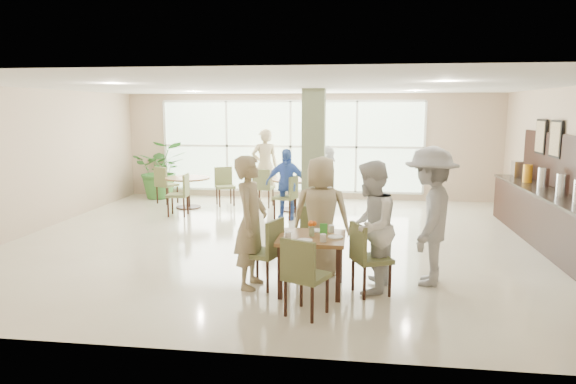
# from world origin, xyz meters

# --- Properties ---
(ground) EXTENTS (10.00, 10.00, 0.00)m
(ground) POSITION_xyz_m (0.00, 0.00, 0.00)
(ground) COLOR beige
(ground) RESTS_ON ground
(room_shell) EXTENTS (10.00, 10.00, 10.00)m
(room_shell) POSITION_xyz_m (0.00, 0.00, 1.70)
(room_shell) COLOR white
(room_shell) RESTS_ON ground
(window_bank) EXTENTS (7.00, 0.04, 7.00)m
(window_bank) POSITION_xyz_m (-0.50, 4.46, 1.40)
(window_bank) COLOR silver
(window_bank) RESTS_ON ground
(column) EXTENTS (0.45, 0.45, 2.80)m
(column) POSITION_xyz_m (0.40, 1.20, 1.40)
(column) COLOR #667652
(column) RESTS_ON ground
(main_table) EXTENTS (0.88, 0.88, 0.75)m
(main_table) POSITION_xyz_m (0.71, -2.60, 0.65)
(main_table) COLOR brown
(main_table) RESTS_ON ground
(round_table_left) EXTENTS (1.07, 1.07, 0.75)m
(round_table_left) POSITION_xyz_m (-2.81, 2.76, 0.57)
(round_table_left) COLOR brown
(round_table_left) RESTS_ON ground
(round_table_right) EXTENTS (1.02, 1.02, 0.75)m
(round_table_right) POSITION_xyz_m (-0.21, 2.78, 0.55)
(round_table_right) COLOR brown
(round_table_right) RESTS_ON ground
(chairs_main_table) EXTENTS (2.05, 2.20, 0.95)m
(chairs_main_table) POSITION_xyz_m (0.72, -2.59, 0.47)
(chairs_main_table) COLOR brown
(chairs_main_table) RESTS_ON ground
(chairs_table_left) EXTENTS (2.15, 1.99, 0.95)m
(chairs_table_left) POSITION_xyz_m (-2.75, 2.76, 0.47)
(chairs_table_left) COLOR brown
(chairs_table_left) RESTS_ON ground
(chairs_table_right) EXTENTS (2.02, 1.84, 0.95)m
(chairs_table_right) POSITION_xyz_m (-0.26, 2.72, 0.47)
(chairs_table_right) COLOR brown
(chairs_table_right) RESTS_ON ground
(tabletop_clutter) EXTENTS (0.74, 0.75, 0.21)m
(tabletop_clutter) POSITION_xyz_m (0.76, -2.63, 0.81)
(tabletop_clutter) COLOR white
(tabletop_clutter) RESTS_ON main_table
(buffet_counter) EXTENTS (0.64, 4.70, 1.95)m
(buffet_counter) POSITION_xyz_m (4.70, 0.51, 0.55)
(buffet_counter) COLOR black
(buffet_counter) RESTS_ON ground
(framed_art_a) EXTENTS (0.05, 0.55, 0.70)m
(framed_art_a) POSITION_xyz_m (4.95, 1.00, 1.85)
(framed_art_a) COLOR black
(framed_art_a) RESTS_ON ground
(framed_art_b) EXTENTS (0.05, 0.55, 0.70)m
(framed_art_b) POSITION_xyz_m (4.95, 1.80, 1.85)
(framed_art_b) COLOR black
(framed_art_b) RESTS_ON ground
(potted_plant) EXTENTS (1.77, 1.77, 1.56)m
(potted_plant) POSITION_xyz_m (-3.98, 4.01, 0.78)
(potted_plant) COLOR #32692A
(potted_plant) RESTS_ON ground
(teen_left) EXTENTS (0.48, 0.69, 1.80)m
(teen_left) POSITION_xyz_m (-0.12, -2.55, 0.90)
(teen_left) COLOR tan
(teen_left) RESTS_ON ground
(teen_far) EXTENTS (0.86, 0.48, 1.74)m
(teen_far) POSITION_xyz_m (0.77, -1.85, 0.87)
(teen_far) COLOR tan
(teen_far) RESTS_ON ground
(teen_right) EXTENTS (0.84, 0.98, 1.75)m
(teen_right) POSITION_xyz_m (1.47, -2.51, 0.88)
(teen_right) COLOR white
(teen_right) RESTS_ON ground
(teen_standing) EXTENTS (0.98, 1.37, 1.92)m
(teen_standing) POSITION_xyz_m (2.28, -2.10, 0.96)
(teen_standing) COLOR #A2A2A5
(teen_standing) RESTS_ON ground
(adult_a) EXTENTS (0.93, 0.55, 1.55)m
(adult_a) POSITION_xyz_m (-0.25, 1.82, 0.78)
(adult_a) COLOR #4168C5
(adult_a) RESTS_ON ground
(adult_b) EXTENTS (0.78, 1.51, 1.56)m
(adult_b) POSITION_xyz_m (0.55, 2.75, 0.78)
(adult_b) COLOR white
(adult_b) RESTS_ON ground
(adult_standing) EXTENTS (0.81, 0.67, 1.90)m
(adult_standing) POSITION_xyz_m (-1.09, 3.85, 0.95)
(adult_standing) COLOR tan
(adult_standing) RESTS_ON ground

